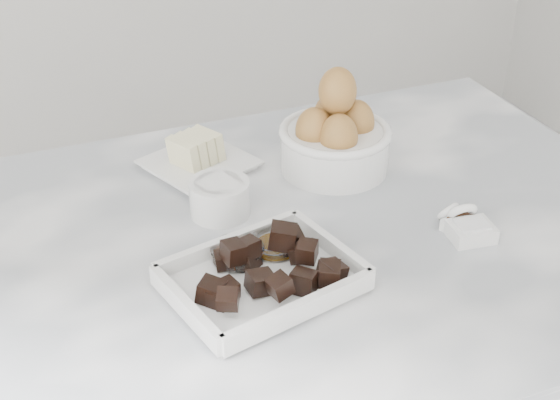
{
  "coord_description": "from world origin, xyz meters",
  "views": [
    {
      "loc": [
        -0.35,
        -0.88,
        1.58
      ],
      "look_at": [
        0.02,
        0.03,
        0.98
      ],
      "focal_mm": 50.0,
      "sensor_mm": 36.0,
      "label": 1
    }
  ],
  "objects_px": {
    "zest_bowl": "(238,255)",
    "butter_plate": "(197,157)",
    "honey_bowl": "(276,247)",
    "sugar_ramekin": "(220,196)",
    "vanilla_spoon": "(458,221)",
    "salt_spoon": "(469,226)",
    "chocolate_dish": "(262,273)",
    "egg_bowl": "(335,137)"
  },
  "relations": [
    {
      "from": "chocolate_dish",
      "to": "egg_bowl",
      "type": "xyz_separation_m",
      "value": [
        0.23,
        0.26,
        0.03
      ]
    },
    {
      "from": "zest_bowl",
      "to": "butter_plate",
      "type": "bearing_deg",
      "value": 84.26
    },
    {
      "from": "chocolate_dish",
      "to": "zest_bowl",
      "type": "bearing_deg",
      "value": 103.3
    },
    {
      "from": "sugar_ramekin",
      "to": "honey_bowl",
      "type": "bearing_deg",
      "value": -74.87
    },
    {
      "from": "egg_bowl",
      "to": "sugar_ramekin",
      "type": "bearing_deg",
      "value": -164.0
    },
    {
      "from": "sugar_ramekin",
      "to": "egg_bowl",
      "type": "distance_m",
      "value": 0.23
    },
    {
      "from": "butter_plate",
      "to": "salt_spoon",
      "type": "xyz_separation_m",
      "value": [
        0.31,
        -0.34,
        -0.01
      ]
    },
    {
      "from": "butter_plate",
      "to": "sugar_ramekin",
      "type": "relative_size",
      "value": 2.21
    },
    {
      "from": "butter_plate",
      "to": "zest_bowl",
      "type": "height_order",
      "value": "butter_plate"
    },
    {
      "from": "vanilla_spoon",
      "to": "honey_bowl",
      "type": "bearing_deg",
      "value": 172.85
    },
    {
      "from": "chocolate_dish",
      "to": "vanilla_spoon",
      "type": "height_order",
      "value": "chocolate_dish"
    },
    {
      "from": "butter_plate",
      "to": "zest_bowl",
      "type": "relative_size",
      "value": 2.7
    },
    {
      "from": "zest_bowl",
      "to": "honey_bowl",
      "type": "bearing_deg",
      "value": 1.65
    },
    {
      "from": "chocolate_dish",
      "to": "sugar_ramekin",
      "type": "bearing_deg",
      "value": 88.25
    },
    {
      "from": "vanilla_spoon",
      "to": "zest_bowl",
      "type": "bearing_deg",
      "value": 174.34
    },
    {
      "from": "vanilla_spoon",
      "to": "egg_bowl",
      "type": "bearing_deg",
      "value": 111.44
    },
    {
      "from": "zest_bowl",
      "to": "vanilla_spoon",
      "type": "xyz_separation_m",
      "value": [
        0.33,
        -0.03,
        -0.0
      ]
    },
    {
      "from": "egg_bowl",
      "to": "salt_spoon",
      "type": "bearing_deg",
      "value": -69.6
    },
    {
      "from": "vanilla_spoon",
      "to": "chocolate_dish",
      "type": "bearing_deg",
      "value": -175.37
    },
    {
      "from": "chocolate_dish",
      "to": "zest_bowl",
      "type": "relative_size",
      "value": 3.68
    },
    {
      "from": "egg_bowl",
      "to": "chocolate_dish",
      "type": "bearing_deg",
      "value": -131.15
    },
    {
      "from": "sugar_ramekin",
      "to": "honey_bowl",
      "type": "distance_m",
      "value": 0.14
    },
    {
      "from": "honey_bowl",
      "to": "zest_bowl",
      "type": "relative_size",
      "value": 0.96
    },
    {
      "from": "butter_plate",
      "to": "vanilla_spoon",
      "type": "relative_size",
      "value": 2.76
    },
    {
      "from": "honey_bowl",
      "to": "salt_spoon",
      "type": "distance_m",
      "value": 0.29
    },
    {
      "from": "egg_bowl",
      "to": "salt_spoon",
      "type": "xyz_separation_m",
      "value": [
        0.1,
        -0.26,
        -0.04
      ]
    },
    {
      "from": "sugar_ramekin",
      "to": "honey_bowl",
      "type": "height_order",
      "value": "sugar_ramekin"
    },
    {
      "from": "butter_plate",
      "to": "salt_spoon",
      "type": "distance_m",
      "value": 0.46
    },
    {
      "from": "sugar_ramekin",
      "to": "zest_bowl",
      "type": "height_order",
      "value": "sugar_ramekin"
    },
    {
      "from": "egg_bowl",
      "to": "zest_bowl",
      "type": "distance_m",
      "value": 0.32
    },
    {
      "from": "salt_spoon",
      "to": "sugar_ramekin",
      "type": "bearing_deg",
      "value": 148.71
    },
    {
      "from": "butter_plate",
      "to": "honey_bowl",
      "type": "height_order",
      "value": "butter_plate"
    },
    {
      "from": "sugar_ramekin",
      "to": "honey_bowl",
      "type": "relative_size",
      "value": 1.28
    },
    {
      "from": "butter_plate",
      "to": "salt_spoon",
      "type": "height_order",
      "value": "butter_plate"
    },
    {
      "from": "zest_bowl",
      "to": "vanilla_spoon",
      "type": "relative_size",
      "value": 1.02
    },
    {
      "from": "honey_bowl",
      "to": "zest_bowl",
      "type": "distance_m",
      "value": 0.06
    },
    {
      "from": "butter_plate",
      "to": "zest_bowl",
      "type": "bearing_deg",
      "value": -95.74
    },
    {
      "from": "sugar_ramekin",
      "to": "egg_bowl",
      "type": "relative_size",
      "value": 0.49
    },
    {
      "from": "honey_bowl",
      "to": "zest_bowl",
      "type": "height_order",
      "value": "zest_bowl"
    },
    {
      "from": "vanilla_spoon",
      "to": "sugar_ramekin",
      "type": "bearing_deg",
      "value": 151.41
    },
    {
      "from": "butter_plate",
      "to": "vanilla_spoon",
      "type": "distance_m",
      "value": 0.44
    },
    {
      "from": "sugar_ramekin",
      "to": "vanilla_spoon",
      "type": "distance_m",
      "value": 0.36
    }
  ]
}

